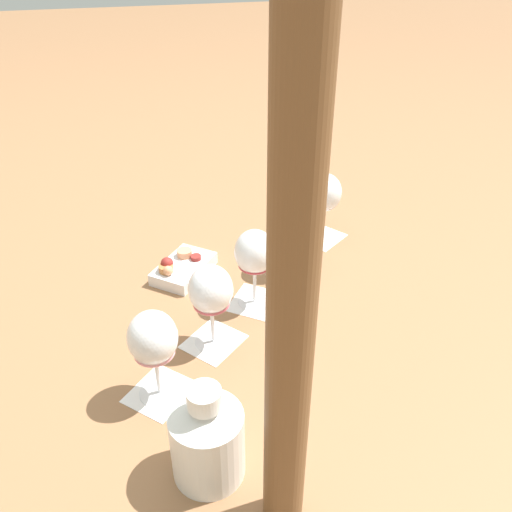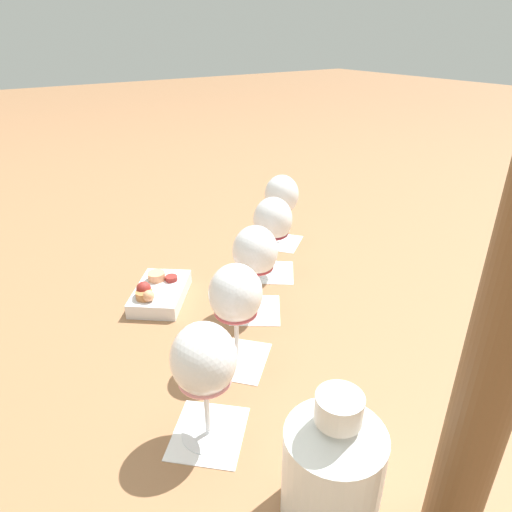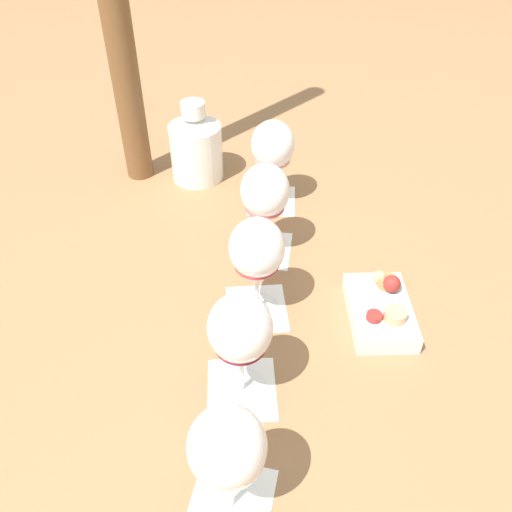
# 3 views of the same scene
# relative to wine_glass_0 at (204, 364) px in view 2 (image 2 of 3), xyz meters

# --- Properties ---
(ground_plane) EXTENTS (8.00, 8.00, 0.00)m
(ground_plane) POSITION_rel_wine_glass_0_xyz_m (0.21, -0.21, -0.12)
(ground_plane) COLOR #936642
(tasting_card_0) EXTENTS (0.14, 0.14, 0.00)m
(tasting_card_0) POSITION_rel_wine_glass_0_xyz_m (0.00, 0.00, -0.12)
(tasting_card_0) COLOR white
(tasting_card_0) RESTS_ON ground_plane
(tasting_card_1) EXTENTS (0.14, 0.14, 0.00)m
(tasting_card_1) POSITION_rel_wine_glass_0_xyz_m (0.11, -0.11, -0.12)
(tasting_card_1) COLOR white
(tasting_card_1) RESTS_ON ground_plane
(tasting_card_2) EXTENTS (0.14, 0.13, 0.00)m
(tasting_card_2) POSITION_rel_wine_glass_0_xyz_m (0.21, -0.22, -0.12)
(tasting_card_2) COLOR white
(tasting_card_2) RESTS_ON ground_plane
(tasting_card_3) EXTENTS (0.14, 0.14, 0.00)m
(tasting_card_3) POSITION_rel_wine_glass_0_xyz_m (0.31, -0.33, -0.12)
(tasting_card_3) COLOR white
(tasting_card_3) RESTS_ON ground_plane
(tasting_card_4) EXTENTS (0.14, 0.14, 0.00)m
(tasting_card_4) POSITION_rel_wine_glass_0_xyz_m (0.42, -0.44, -0.12)
(tasting_card_4) COLOR white
(tasting_card_4) RESTS_ON ground_plane
(wine_glass_0) EXTENTS (0.08, 0.08, 0.17)m
(wine_glass_0) POSITION_rel_wine_glass_0_xyz_m (0.00, 0.00, 0.00)
(wine_glass_0) COLOR white
(wine_glass_0) RESTS_ON tasting_card_0
(wine_glass_1) EXTENTS (0.08, 0.08, 0.17)m
(wine_glass_1) POSITION_rel_wine_glass_0_xyz_m (0.11, -0.11, 0.00)
(wine_glass_1) COLOR white
(wine_glass_1) RESTS_ON tasting_card_1
(wine_glass_2) EXTENTS (0.08, 0.08, 0.17)m
(wine_glass_2) POSITION_rel_wine_glass_0_xyz_m (0.21, -0.22, -0.00)
(wine_glass_2) COLOR white
(wine_glass_2) RESTS_ON tasting_card_2
(wine_glass_3) EXTENTS (0.08, 0.08, 0.17)m
(wine_glass_3) POSITION_rel_wine_glass_0_xyz_m (0.31, -0.33, -0.00)
(wine_glass_3) COLOR white
(wine_glass_3) RESTS_ON tasting_card_3
(wine_glass_4) EXTENTS (0.08, 0.08, 0.17)m
(wine_glass_4) POSITION_rel_wine_glass_0_xyz_m (0.42, -0.44, -0.00)
(wine_glass_4) COLOR white
(wine_glass_4) RESTS_ON tasting_card_4
(ceramic_vase) EXTENTS (0.11, 0.11, 0.17)m
(ceramic_vase) POSITION_rel_wine_glass_0_xyz_m (-0.17, -0.06, -0.04)
(ceramic_vase) COLOR white
(ceramic_vase) RESTS_ON ground_plane
(snack_dish) EXTENTS (0.17, 0.16, 0.06)m
(snack_dish) POSITION_rel_wine_glass_0_xyz_m (0.34, -0.08, -0.10)
(snack_dish) COLOR silver
(snack_dish) RESTS_ON ground_plane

